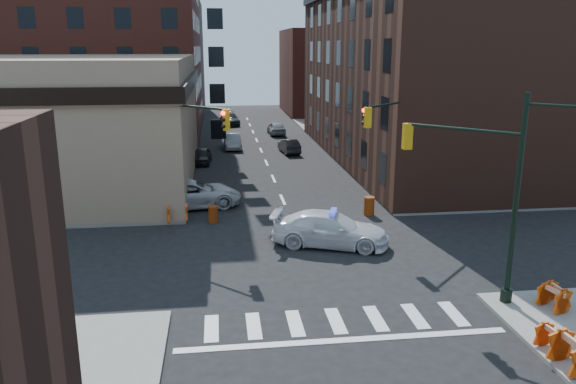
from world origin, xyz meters
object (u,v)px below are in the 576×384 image
object	(u,v)px
barrel_bank	(213,215)
parked_car_enear	(289,146)
pedestrian_a	(133,193)
parked_car_wfar	(232,141)
pedestrian_b	(109,197)
police_car	(330,229)
pickup	(191,194)
barricade_nw_a	(177,213)
parked_car_wnear	(202,156)
barrel_road	(369,206)
barricade_se_a	(556,295)

from	to	relation	value
barrel_bank	parked_car_enear	bearing A→B (deg)	71.35
parked_car_enear	pedestrian_a	distance (m)	21.00
parked_car_wfar	pedestrian_a	xyz separation A→B (m)	(-6.64, -20.27, 0.32)
pedestrian_b	pedestrian_a	bearing A→B (deg)	11.98
police_car	pedestrian_b	bearing A→B (deg)	79.29
pickup	police_car	bearing A→B (deg)	-147.40
parked_car_wfar	barrel_bank	world-z (taller)	parked_car_wfar
barricade_nw_a	parked_car_wnear	bearing A→B (deg)	74.12
pickup	parked_car_wfar	distance (m)	20.43
barrel_road	police_car	bearing A→B (deg)	-124.35
police_car	pedestrian_b	distance (m)	13.69
pedestrian_a	parked_car_wnear	bearing A→B (deg)	74.15
pedestrian_b	barrel_bank	distance (m)	6.52
barrel_bank	barricade_nw_a	world-z (taller)	barricade_nw_a
parked_car_wfar	barrel_bank	distance (m)	23.62
pedestrian_b	barrel_road	distance (m)	15.37
parked_car_enear	pedestrian_a	world-z (taller)	pedestrian_a
pedestrian_a	barricade_nw_a	size ratio (longest dim) A/B	1.36
parked_car_wnear	pedestrian_a	size ratio (longest dim) A/B	2.13
pedestrian_a	barricade_se_a	world-z (taller)	pedestrian_a
barrel_road	pickup	bearing A→B (deg)	164.24
pedestrian_b	parked_car_wnear	bearing A→B (deg)	43.13
barrel_road	barricade_se_a	bearing A→B (deg)	-73.52
pedestrian_a	pedestrian_b	bearing A→B (deg)	-140.38
parked_car_wfar	parked_car_enear	world-z (taller)	parked_car_wfar
parked_car_enear	barricade_se_a	bearing A→B (deg)	93.97
parked_car_enear	barrel_road	distance (m)	20.35
parked_car_wnear	barrel_road	bearing A→B (deg)	-53.53
pedestrian_b	barricade_nw_a	distance (m)	4.62
barrel_road	parked_car_wfar	bearing A→B (deg)	107.66
barrel_road	parked_car_enear	bearing A→B (deg)	96.19
pedestrian_b	barricade_se_a	distance (m)	24.09
barricade_se_a	parked_car_wnear	bearing A→B (deg)	22.90
pickup	barrel_road	xyz separation A→B (m)	(10.49, -2.96, -0.30)
parked_car_wfar	pedestrian_b	bearing A→B (deg)	-112.15
parked_car_wfar	pedestrian_b	xyz separation A→B (m)	(-7.87, -21.29, 0.39)
barrel_road	barrel_bank	distance (m)	9.16
parked_car_wnear	parked_car_wfar	world-z (taller)	parked_car_wfar
police_car	parked_car_wfar	distance (m)	28.30
pedestrian_a	barrel_bank	world-z (taller)	pedestrian_a
pickup	pedestrian_b	distance (m)	4.88
police_car	pickup	distance (m)	10.61
barricade_se_a	barrel_road	bearing A→B (deg)	13.79
barricade_nw_a	barrel_road	bearing A→B (deg)	-10.91
parked_car_enear	parked_car_wfar	bearing A→B (deg)	-35.71
parked_car_wnear	parked_car_enear	world-z (taller)	parked_car_enear
parked_car_wnear	pedestrian_a	distance (m)	14.02
parked_car_wfar	barrel_road	bearing A→B (deg)	-74.19
pedestrian_b	police_car	bearing A→B (deg)	-57.07
pedestrian_b	barrel_road	bearing A→B (deg)	-34.64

